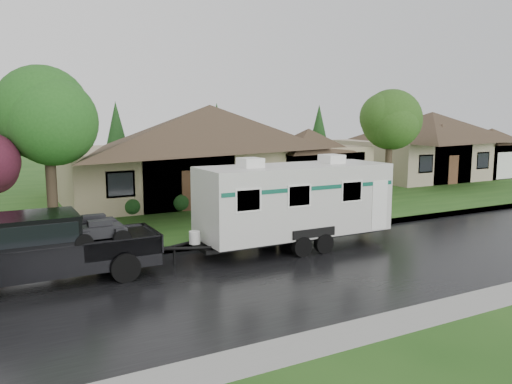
# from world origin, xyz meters

# --- Properties ---
(ground) EXTENTS (140.00, 140.00, 0.00)m
(ground) POSITION_xyz_m (0.00, 0.00, 0.00)
(ground) COLOR #214B17
(ground) RESTS_ON ground
(road) EXTENTS (140.00, 8.00, 0.01)m
(road) POSITION_xyz_m (0.00, -2.00, 0.01)
(road) COLOR black
(road) RESTS_ON ground
(curb) EXTENTS (140.00, 0.50, 0.15)m
(curb) POSITION_xyz_m (0.00, 2.25, 0.07)
(curb) COLOR gray
(curb) RESTS_ON ground
(lawn) EXTENTS (140.00, 26.00, 0.15)m
(lawn) POSITION_xyz_m (0.00, 15.00, 0.07)
(lawn) COLOR #214B17
(lawn) RESTS_ON ground
(house_main) EXTENTS (19.44, 10.80, 6.90)m
(house_main) POSITION_xyz_m (2.29, 13.84, 3.59)
(house_main) COLOR #9C8B69
(house_main) RESTS_ON lawn
(house_neighbor) EXTENTS (15.12, 9.72, 6.45)m
(house_neighbor) POSITION_xyz_m (22.27, 14.34, 3.32)
(house_neighbor) COLOR tan
(house_neighbor) RESTS_ON lawn
(tree_left_green) EXTENTS (4.11, 4.11, 6.81)m
(tree_left_green) POSITION_xyz_m (-8.10, 7.42, 4.87)
(tree_left_green) COLOR #382B1E
(tree_left_green) RESTS_ON lawn
(tree_right_green) EXTENTS (3.93, 3.93, 6.50)m
(tree_right_green) POSITION_xyz_m (11.88, 8.60, 4.66)
(tree_right_green) COLOR #382B1E
(tree_right_green) RESTS_ON lawn
(shrub_row) EXTENTS (13.60, 1.00, 1.00)m
(shrub_row) POSITION_xyz_m (2.00, 9.30, 0.65)
(shrub_row) COLOR #143814
(shrub_row) RESTS_ON lawn
(pickup_truck) EXTENTS (6.32, 2.40, 2.11)m
(pickup_truck) POSITION_xyz_m (-9.09, 0.60, 1.13)
(pickup_truck) COLOR black
(pickup_truck) RESTS_ON ground
(travel_trailer) EXTENTS (7.80, 2.74, 3.50)m
(travel_trailer) POSITION_xyz_m (-0.28, 0.60, 1.86)
(travel_trailer) COLOR beige
(travel_trailer) RESTS_ON ground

